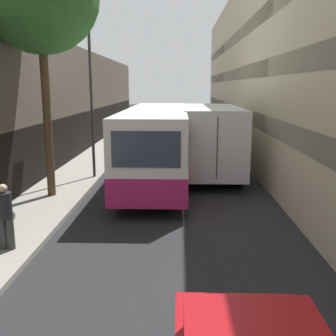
# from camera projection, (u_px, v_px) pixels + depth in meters

# --- Properties ---
(ground_plane) EXTENTS (150.00, 150.00, 0.00)m
(ground_plane) POSITION_uv_depth(u_px,v_px,m) (171.00, 192.00, 14.93)
(ground_plane) COLOR #232326
(sidewalk_left) EXTENTS (2.28, 60.00, 0.14)m
(sidewalk_left) POSITION_uv_depth(u_px,v_px,m) (61.00, 189.00, 15.04)
(sidewalk_left) COLOR gray
(sidewalk_left) RESTS_ON ground_plane
(building_right_apartment) EXTENTS (2.40, 60.00, 9.89)m
(building_right_apartment) POSITION_uv_depth(u_px,v_px,m) (309.00, 58.00, 13.79)
(building_right_apartment) COLOR beige
(building_right_apartment) RESTS_ON ground_plane
(bus) EXTENTS (2.44, 10.67, 3.04)m
(bus) POSITION_uv_depth(u_px,v_px,m) (157.00, 143.00, 16.41)
(bus) COLOR silver
(bus) RESTS_ON ground_plane
(box_truck) EXTENTS (2.44, 8.65, 3.08)m
(box_truck) POSITION_uv_depth(u_px,v_px,m) (209.00, 136.00, 18.18)
(box_truck) COLOR silver
(box_truck) RESTS_ON ground_plane
(pedestrian) EXTENTS (0.37, 0.35, 1.59)m
(pedestrian) POSITION_uv_depth(u_px,v_px,m) (5.00, 215.00, 9.18)
(pedestrian) COLOR #383838
(pedestrian) RESTS_ON sidewalk_left
(street_lamp) EXTENTS (0.36, 0.80, 6.76)m
(street_lamp) POSITION_uv_depth(u_px,v_px,m) (90.00, 64.00, 15.93)
(street_lamp) COLOR #38383D
(street_lamp) RESTS_ON sidewalk_left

